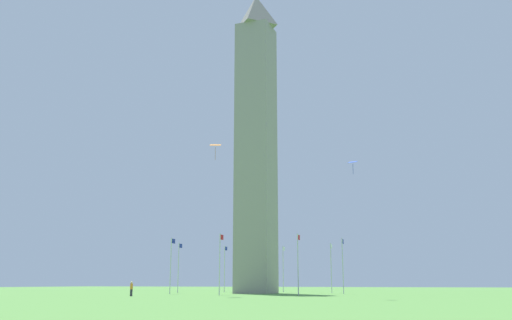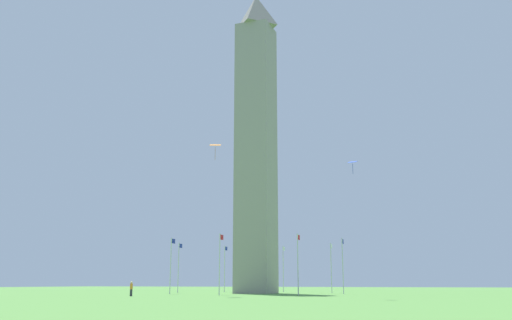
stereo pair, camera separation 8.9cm
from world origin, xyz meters
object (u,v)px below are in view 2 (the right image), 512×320
(flagpole_sw, at_px, (298,261))
(flagpole_e, at_px, (179,265))
(flagpole_se, at_px, (171,263))
(kite_blue_diamond, at_px, (353,163))
(flagpole_ne, at_px, (225,266))
(flagpole_nw, at_px, (331,265))
(obelisk_monument, at_px, (256,136))
(flagpole_w, at_px, (343,263))
(kite_orange_diamond, at_px, (215,145))
(person_orange_shirt, at_px, (131,289))
(flagpole_n, at_px, (283,266))
(flagpole_s, at_px, (220,261))

(flagpole_sw, bearing_deg, flagpole_e, 67.50)
(flagpole_se, distance_m, kite_blue_diamond, 32.58)
(kite_blue_diamond, bearing_deg, flagpole_ne, 42.29)
(flagpole_sw, bearing_deg, flagpole_nw, -0.00)
(obelisk_monument, distance_m, flagpole_sw, 23.76)
(flagpole_w, distance_m, kite_orange_diamond, 25.40)
(flagpole_w, distance_m, person_orange_shirt, 29.85)
(flagpole_ne, height_order, flagpole_se, same)
(flagpole_n, bearing_deg, flagpole_e, 135.00)
(flagpole_sw, height_order, flagpole_w, same)
(obelisk_monument, distance_m, kite_blue_diamond, 30.88)
(flagpole_se, relative_size, person_orange_shirt, 4.54)
(flagpole_ne, height_order, flagpole_sw, same)
(flagpole_ne, relative_size, flagpole_e, 1.00)
(flagpole_n, relative_size, flagpole_sw, 1.00)
(flagpole_se, bearing_deg, kite_orange_diamond, -128.12)
(flagpole_ne, distance_m, person_orange_shirt, 30.52)
(flagpole_ne, distance_m, kite_orange_diamond, 31.90)
(obelisk_monument, xyz_separation_m, flagpole_ne, (9.32, 9.26, -19.85))
(flagpole_e, relative_size, kite_blue_diamond, 5.41)
(flagpole_s, xyz_separation_m, flagpole_nw, (22.35, -9.26, 0.00))
(flagpole_ne, bearing_deg, flagpole_e, 157.50)
(person_orange_shirt, distance_m, kite_blue_diamond, 29.96)
(flagpole_ne, xyz_separation_m, flagpole_se, (-18.52, 0.00, 0.00))
(flagpole_se, bearing_deg, flagpole_n, -22.50)
(obelisk_monument, relative_size, flagpole_sw, 6.21)
(flagpole_w, height_order, kite_blue_diamond, kite_blue_diamond)
(obelisk_monument, bearing_deg, flagpole_nw, -44.81)
(flagpole_sw, height_order, flagpole_nw, same)
(flagpole_ne, bearing_deg, flagpole_sw, -135.00)
(flagpole_sw, relative_size, kite_orange_diamond, 3.56)
(person_orange_shirt, bearing_deg, obelisk_monument, -9.26)
(flagpole_ne, xyz_separation_m, kite_blue_diamond, (-31.24, -28.42, 9.58))
(person_orange_shirt, xyz_separation_m, kite_blue_diamond, (-0.95, -26.97, 13.00))
(flagpole_nw, distance_m, person_orange_shirt, 34.94)
(kite_blue_diamond, bearing_deg, flagpole_e, 55.73)
(flagpole_se, xyz_separation_m, person_orange_shirt, (-11.78, -1.45, -3.42))
(flagpole_ne, height_order, flagpole_w, same)
(flagpole_se, xyz_separation_m, kite_blue_diamond, (-12.72, -28.42, 9.58))
(flagpole_n, xyz_separation_m, flagpole_e, (-13.09, 13.09, 0.00))
(flagpole_nw, bearing_deg, flagpole_s, 157.50)
(obelisk_monument, xyz_separation_m, flagpole_e, (0.06, 13.09, -19.85))
(flagpole_w, bearing_deg, obelisk_monument, 90.27)
(flagpole_w, distance_m, flagpole_nw, 10.02)
(flagpole_ne, relative_size, flagpole_se, 1.00)
(obelisk_monument, bearing_deg, flagpole_w, -89.73)
(obelisk_monument, height_order, flagpole_e, obelisk_monument)
(obelisk_monument, xyz_separation_m, kite_blue_diamond, (-21.92, -19.16, -10.27))
(flagpole_s, height_order, kite_orange_diamond, kite_orange_diamond)
(person_orange_shirt, bearing_deg, flagpole_s, -33.36)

